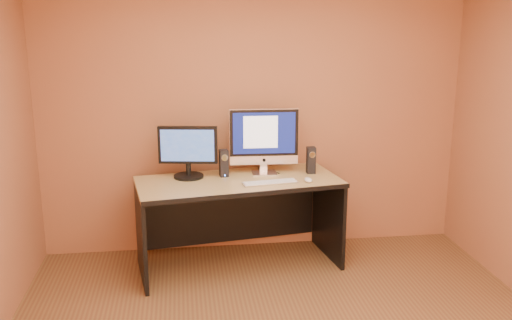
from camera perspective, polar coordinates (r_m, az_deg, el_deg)
name	(u,v)px	position (r m, az deg, el deg)	size (l,w,h in m)	color
walls	(297,171)	(3.46, 4.12, -1.15)	(4.00, 4.00, 2.60)	#925B3B
desk	(239,224)	(5.13, -1.70, -6.39)	(1.76, 0.77, 0.82)	tan
imac	(264,141)	(5.12, 0.83, 1.90)	(0.63, 0.23, 0.61)	silver
second_monitor	(188,152)	(5.05, -6.82, 0.78)	(0.53, 0.26, 0.46)	black
speaker_left	(224,163)	(5.09, -3.23, -0.32)	(0.07, 0.08, 0.24)	black
speaker_right	(311,160)	(5.21, 5.52, -0.02)	(0.07, 0.08, 0.24)	black
keyboard	(270,183)	(4.89, 1.42, -2.26)	(0.47, 0.13, 0.02)	silver
mouse	(308,180)	(4.95, 5.25, -1.98)	(0.06, 0.11, 0.04)	white
cable_a	(269,171)	(5.27, 1.35, -1.10)	(0.01, 0.01, 0.24)	black
cable_b	(259,169)	(5.33, 0.28, -0.92)	(0.01, 0.01, 0.20)	black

